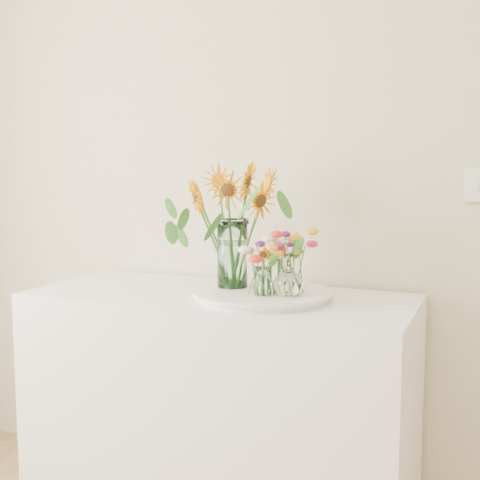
{
  "coord_description": "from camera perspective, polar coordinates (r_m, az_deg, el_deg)",
  "views": [
    {
      "loc": [
        0.66,
        -0.02,
        1.34
      ],
      "look_at": [
        -0.19,
        1.94,
        1.1
      ],
      "focal_mm": 45.0,
      "sensor_mm": 36.0,
      "label": 1
    }
  ],
  "objects": [
    {
      "name": "sunflower_bouquet",
      "position": [
        2.15,
        -0.74,
        1.42
      ],
      "size": [
        0.53,
        0.53,
        0.46
      ],
      "primitive_type": null,
      "rotation": [
        0.0,
        0.0,
        -0.01
      ],
      "color": "orange",
      "rests_on": "tray"
    },
    {
      "name": "counter",
      "position": [
        2.34,
        -1.95,
        -16.01
      ],
      "size": [
        1.4,
        0.6,
        0.9
      ],
      "primitive_type": "cube",
      "color": "white",
      "rests_on": "ground_plane"
    },
    {
      "name": "wildflower_posy_b",
      "position": [
        2.02,
        4.59,
        -2.11
      ],
      "size": [
        0.23,
        0.23,
        0.24
      ],
      "primitive_type": null,
      "color": "#FFA116",
      "rests_on": "tray"
    },
    {
      "name": "wildflower_posy_c",
      "position": [
        2.16,
        4.37,
        -2.05
      ],
      "size": [
        0.18,
        0.18,
        0.2
      ],
      "primitive_type": null,
      "color": "#FFA116",
      "rests_on": "tray"
    },
    {
      "name": "small_vase_b",
      "position": [
        2.03,
        4.58,
        -3.37
      ],
      "size": [
        0.13,
        0.13,
        0.15
      ],
      "primitive_type": null,
      "rotation": [
        0.0,
        0.0,
        0.36
      ],
      "color": "white",
      "rests_on": "tray"
    },
    {
      "name": "small_vase_c",
      "position": [
        2.16,
        4.36,
        -3.23
      ],
      "size": [
        0.08,
        0.08,
        0.11
      ],
      "primitive_type": "cylinder",
      "rotation": [
        0.0,
        0.0,
        -0.37
      ],
      "color": "white",
      "rests_on": "tray"
    },
    {
      "name": "tray",
      "position": [
        2.12,
        2.08,
        -5.25
      ],
      "size": [
        0.47,
        0.47,
        0.02
      ],
      "primitive_type": "cylinder",
      "color": "white",
      "rests_on": "counter"
    },
    {
      "name": "mason_jar",
      "position": [
        2.16,
        -0.73,
        -1.27
      ],
      "size": [
        0.11,
        0.11,
        0.26
      ],
      "primitive_type": "cylinder",
      "rotation": [
        0.0,
        0.0,
        -0.01
      ],
      "color": "silver",
      "rests_on": "tray"
    },
    {
      "name": "small_vase_a",
      "position": [
        2.03,
        2.19,
        -3.94
      ],
      "size": [
        0.07,
        0.07,
        0.1
      ],
      "primitive_type": "cylinder",
      "rotation": [
        0.0,
        0.0,
        0.17
      ],
      "color": "white",
      "rests_on": "tray"
    },
    {
      "name": "wildflower_posy_a",
      "position": [
        2.02,
        2.19,
        -2.69
      ],
      "size": [
        0.21,
        0.21,
        0.19
      ],
      "primitive_type": null,
      "color": "#FFA116",
      "rests_on": "tray"
    }
  ]
}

